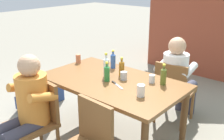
{
  "coord_description": "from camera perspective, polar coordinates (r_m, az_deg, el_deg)",
  "views": [
    {
      "loc": [
        1.84,
        -2.13,
        1.9
      ],
      "look_at": [
        0.0,
        0.0,
        0.89
      ],
      "focal_mm": 42.69,
      "sensor_mm": 36.0,
      "label": 1
    }
  ],
  "objects": [
    {
      "name": "ground_plane",
      "position": [
        3.4,
        -0.0,
        -14.23
      ],
      "size": [
        24.0,
        24.0,
        0.0
      ],
      "primitive_type": "plane",
      "color": "gray"
    },
    {
      "name": "brick_kiosk",
      "position": [
        6.05,
        21.1,
        13.42
      ],
      "size": [
        2.4,
        1.85,
        2.6
      ],
      "color": "brown",
      "rests_on": "ground_plane"
    },
    {
      "name": "chair_far_right",
      "position": [
        3.55,
        12.93,
        -4.17
      ],
      "size": [
        0.48,
        0.48,
        0.87
      ],
      "color": "brown",
      "rests_on": "ground_plane"
    },
    {
      "name": "bottle_amber",
      "position": [
        3.13,
        2.03,
        0.46
      ],
      "size": [
        0.06,
        0.06,
        0.23
      ],
      "color": "#996019",
      "rests_on": "dining_table"
    },
    {
      "name": "table_knife",
      "position": [
        2.9,
        0.96,
        -3.12
      ],
      "size": [
        0.23,
        0.11,
        0.01
      ],
      "color": "silver",
      "rests_on": "dining_table"
    },
    {
      "name": "dining_table",
      "position": [
        3.07,
        -0.0,
        -3.71
      ],
      "size": [
        1.63,
        0.96,
        0.77
      ],
      "color": "brown",
      "rests_on": "ground_plane"
    },
    {
      "name": "backpack_by_far_side",
      "position": [
        4.37,
        -12.65,
        -3.85
      ],
      "size": [
        0.32,
        0.24,
        0.38
      ],
      "color": "#2D4784",
      "rests_on": "ground_plane"
    },
    {
      "name": "bottle_clear",
      "position": [
        3.09,
        -1.27,
        0.75
      ],
      "size": [
        0.06,
        0.06,
        0.29
      ],
      "color": "white",
      "rests_on": "dining_table"
    },
    {
      "name": "bottle_blue",
      "position": [
        3.39,
        0.22,
        2.09
      ],
      "size": [
        0.06,
        0.06,
        0.24
      ],
      "color": "#2D56A3",
      "rests_on": "dining_table"
    },
    {
      "name": "backpack_by_near_side",
      "position": [
        4.1,
        -17.91,
        -5.65
      ],
      "size": [
        0.28,
        0.22,
        0.43
      ],
      "color": "#2D4784",
      "rests_on": "ground_plane"
    },
    {
      "name": "cup_terracotta",
      "position": [
        3.63,
        -7.25,
        2.42
      ],
      "size": [
        0.07,
        0.07,
        0.12
      ],
      "primitive_type": "cylinder",
      "color": "#BC6B47",
      "rests_on": "dining_table"
    },
    {
      "name": "cup_glass",
      "position": [
        2.98,
        8.56,
        -1.87
      ],
      "size": [
        0.07,
        0.07,
        0.09
      ],
      "primitive_type": "cylinder",
      "color": "silver",
      "rests_on": "dining_table"
    },
    {
      "name": "person_in_plaid_shirt",
      "position": [
        2.82,
        -17.84,
        -7.43
      ],
      "size": [
        0.47,
        0.61,
        1.18
      ],
      "color": "orange",
      "rests_on": "ground_plane"
    },
    {
      "name": "person_in_white_shirt",
      "position": [
        3.58,
        13.85,
        -1.15
      ],
      "size": [
        0.47,
        0.61,
        1.18
      ],
      "color": "white",
      "rests_on": "ground_plane"
    },
    {
      "name": "chair_near_left",
      "position": [
        2.94,
        -15.61,
        -9.71
      ],
      "size": [
        0.48,
        0.48,
        0.87
      ],
      "color": "brown",
      "rests_on": "ground_plane"
    },
    {
      "name": "bottle_green",
      "position": [
        2.97,
        -1.1,
        -0.62
      ],
      "size": [
        0.06,
        0.06,
        0.23
      ],
      "color": "#287A38",
      "rests_on": "dining_table"
    },
    {
      "name": "cup_white",
      "position": [
        2.63,
        6.19,
        -4.4
      ],
      "size": [
        0.08,
        0.08,
        0.12
      ],
      "primitive_type": "cylinder",
      "color": "white",
      "rests_on": "dining_table"
    },
    {
      "name": "bottle_olive",
      "position": [
        2.93,
        10.95,
        -1.21
      ],
      "size": [
        0.06,
        0.06,
        0.23
      ],
      "color": "#566623",
      "rests_on": "dining_table"
    },
    {
      "name": "cup_steel",
      "position": [
        3.03,
        2.52,
        -1.23
      ],
      "size": [
        0.08,
        0.08,
        0.1
      ],
      "primitive_type": "cylinder",
      "color": "#B2B7BC",
      "rests_on": "dining_table"
    }
  ]
}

